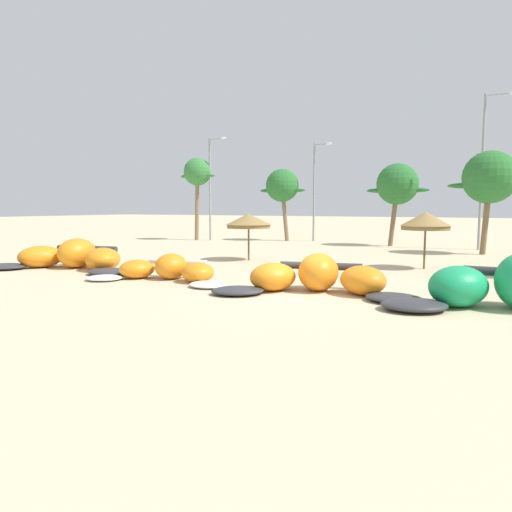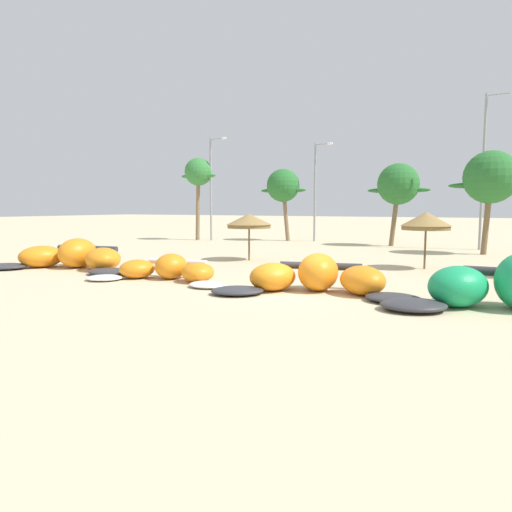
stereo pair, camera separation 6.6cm
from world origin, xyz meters
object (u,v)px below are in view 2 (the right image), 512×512
object	(u,v)px
palm_left_of_gap	(398,185)
palm_center_left	(491,178)
beach_umbrella_near_van	(249,221)
lamppost_west	(212,183)
kite_left_of_center	(317,278)
kite_far_left	(72,257)
beach_umbrella_middle	(426,221)
palm_left	(283,186)
lamppost_west_center	(316,187)
palm_leftmost	(198,174)
lamppost_east_center	(486,164)
kite_left	(167,270)

from	to	relation	value
palm_left_of_gap	palm_center_left	xyz separation A→B (m)	(6.54, -4.03, 0.12)
beach_umbrella_near_van	lamppost_west	distance (m)	16.96
kite_left_of_center	lamppost_west	size ratio (longest dim) A/B	0.79
kite_far_left	palm_center_left	size ratio (longest dim) A/B	1.28
kite_far_left	beach_umbrella_middle	xyz separation A→B (m)	(15.44, 8.15, 1.81)
palm_left	lamppost_west	size ratio (longest dim) A/B	0.70
palm_left	lamppost_west_center	xyz separation A→B (m)	(2.95, 0.59, -0.06)
beach_umbrella_near_van	palm_left	world-z (taller)	palm_left
palm_leftmost	kite_left_of_center	bearing A→B (deg)	-46.38
palm_left	lamppost_east_center	distance (m)	16.58
palm_center_left	lamppost_east_center	bearing A→B (deg)	97.83
lamppost_west	lamppost_east_center	bearing A→B (deg)	2.48
kite_left_of_center	beach_umbrella_near_van	world-z (taller)	beach_umbrella_near_van
kite_left	lamppost_west_center	bearing A→B (deg)	96.21
palm_left	lamppost_west	distance (m)	6.44
kite_far_left	kite_left_of_center	xyz separation A→B (m)	(13.06, -0.45, -0.04)
palm_left	palm_center_left	distance (m)	17.76
beach_umbrella_middle	palm_leftmost	world-z (taller)	palm_leftmost
beach_umbrella_middle	palm_center_left	world-z (taller)	palm_center_left
palm_left_of_gap	palm_center_left	bearing A→B (deg)	-31.64
kite_far_left	kite_left_of_center	size ratio (longest dim) A/B	1.16
kite_left	lamppost_east_center	distance (m)	24.96
palm_center_left	lamppost_west	bearing A→B (deg)	173.41
palm_center_left	lamppost_west	xyz separation A→B (m)	(-22.80, 2.63, 0.30)
lamppost_west_center	kite_far_left	bearing A→B (deg)	-99.39
kite_left_of_center	lamppost_west	xyz separation A→B (m)	(-18.01, 20.56, 4.65)
kite_left_of_center	palm_leftmost	xyz separation A→B (m)	(-19.29, 20.24, 5.55)
kite_far_left	lamppost_east_center	distance (m)	27.85
kite_left_of_center	lamppost_west_center	xyz separation A→B (m)	(-9.20, 23.83, 4.31)
palm_left	palm_left_of_gap	bearing A→B (deg)	-7.01
lamppost_east_center	beach_umbrella_middle	bearing A→B (deg)	-98.44
kite_left	palm_leftmost	bearing A→B (deg)	121.84
beach_umbrella_middle	palm_left	world-z (taller)	palm_left
palm_left_of_gap	lamppost_east_center	distance (m)	6.20
beach_umbrella_near_van	kite_far_left	bearing A→B (deg)	-128.62
beach_umbrella_near_van	palm_leftmost	world-z (taller)	palm_leftmost
beach_umbrella_middle	palm_center_left	distance (m)	9.96
beach_umbrella_middle	palm_leftmost	xyz separation A→B (m)	(-21.67, 11.65, 3.70)
kite_left_of_center	lamppost_west_center	size ratio (longest dim) A/B	0.85
beach_umbrella_near_van	palm_left_of_gap	size ratio (longest dim) A/B	0.42
lamppost_west_center	lamppost_east_center	xyz separation A→B (m)	(13.49, -2.30, 1.20)
kite_far_left	kite_left	size ratio (longest dim) A/B	1.28
kite_far_left	lamppost_west	world-z (taller)	lamppost_west
kite_left_of_center	palm_left	world-z (taller)	palm_left
lamppost_west_center	lamppost_east_center	bearing A→B (deg)	-9.69
lamppost_west_center	palm_leftmost	bearing A→B (deg)	-160.42
beach_umbrella_near_van	palm_leftmost	size ratio (longest dim) A/B	0.36
kite_left_of_center	lamppost_east_center	world-z (taller)	lamppost_east_center
palm_center_left	lamppost_east_center	distance (m)	3.81
beach_umbrella_middle	lamppost_east_center	bearing A→B (deg)	81.56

